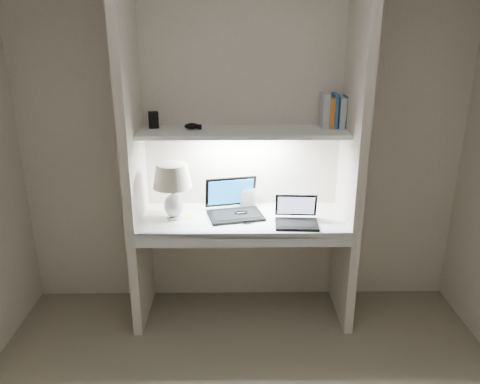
{
  "coord_description": "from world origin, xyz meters",
  "views": [
    {
      "loc": [
        -0.06,
        -1.79,
        2.01
      ],
      "look_at": [
        -0.02,
        1.05,
        1.02
      ],
      "focal_mm": 35.0,
      "sensor_mm": 36.0,
      "label": 1
    }
  ],
  "objects_px": {
    "table_lamp": "(173,182)",
    "laptop_main": "(234,206)",
    "book_row": "(337,111)",
    "laptop_netbook": "(296,217)",
    "speaker": "(247,197)"
  },
  "relations": [
    {
      "from": "laptop_main",
      "to": "book_row",
      "type": "xyz_separation_m",
      "value": [
        0.71,
        0.12,
        0.65
      ]
    },
    {
      "from": "book_row",
      "to": "laptop_main",
      "type": "bearing_deg",
      "value": -170.43
    },
    {
      "from": "speaker",
      "to": "book_row",
      "type": "relative_size",
      "value": 0.63
    },
    {
      "from": "laptop_main",
      "to": "book_row",
      "type": "relative_size",
      "value": 1.85
    },
    {
      "from": "book_row",
      "to": "laptop_netbook",
      "type": "bearing_deg",
      "value": -134.57
    },
    {
      "from": "speaker",
      "to": "book_row",
      "type": "height_order",
      "value": "book_row"
    },
    {
      "from": "laptop_main",
      "to": "speaker",
      "type": "bearing_deg",
      "value": 42.84
    },
    {
      "from": "laptop_netbook",
      "to": "book_row",
      "type": "bearing_deg",
      "value": 48.76
    },
    {
      "from": "laptop_netbook",
      "to": "speaker",
      "type": "relative_size",
      "value": 2.02
    },
    {
      "from": "laptop_netbook",
      "to": "book_row",
      "type": "distance_m",
      "value": 0.78
    },
    {
      "from": "laptop_netbook",
      "to": "speaker",
      "type": "height_order",
      "value": "laptop_netbook"
    },
    {
      "from": "table_lamp",
      "to": "laptop_main",
      "type": "height_order",
      "value": "table_lamp"
    },
    {
      "from": "table_lamp",
      "to": "laptop_netbook",
      "type": "distance_m",
      "value": 0.87
    },
    {
      "from": "speaker",
      "to": "book_row",
      "type": "xyz_separation_m",
      "value": [
        0.61,
        -0.02,
        0.63
      ]
    },
    {
      "from": "laptop_main",
      "to": "book_row",
      "type": "distance_m",
      "value": 0.97
    }
  ]
}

